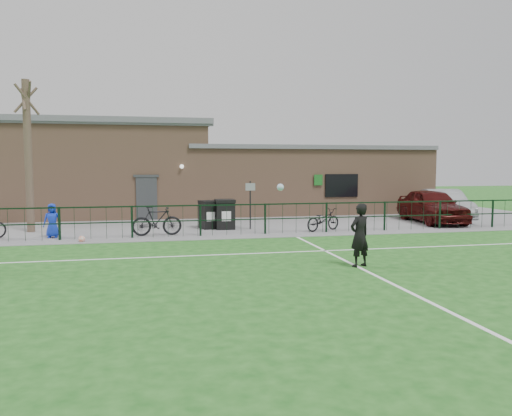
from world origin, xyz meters
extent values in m
plane|color=#1B5318|center=(0.00, 0.00, 0.00)|extent=(90.00, 90.00, 0.00)
cube|color=slate|center=(0.00, 13.50, 0.01)|extent=(34.00, 13.00, 0.02)
cube|color=white|center=(0.00, 7.80, 0.00)|extent=(28.00, 0.10, 0.01)
cube|color=white|center=(0.00, 4.00, 0.00)|extent=(28.00, 0.10, 0.01)
cube|color=white|center=(2.00, 0.00, 0.00)|extent=(0.10, 16.00, 0.01)
cube|color=black|center=(0.00, 8.00, 0.60)|extent=(28.00, 0.10, 1.20)
cylinder|color=#4D3B2E|center=(-8.00, 10.50, 3.00)|extent=(0.30, 0.30, 6.00)
cube|color=black|center=(-0.91, 10.10, 0.56)|extent=(0.89, 0.96, 1.08)
cube|color=black|center=(-0.30, 9.83, 0.59)|extent=(0.77, 0.87, 1.14)
cylinder|color=black|center=(0.71, 9.50, 1.02)|extent=(0.07, 0.07, 2.00)
imported|color=#3F0C0B|center=(9.41, 10.12, 0.80)|extent=(2.27, 4.74, 1.56)
imported|color=#999CA0|center=(10.70, 11.14, 0.75)|extent=(2.51, 4.69, 1.47)
imported|color=black|center=(-3.10, 8.41, 0.58)|extent=(1.88, 0.61, 1.11)
imported|color=black|center=(3.49, 8.38, 0.47)|extent=(1.82, 1.27, 0.91)
imported|color=#1432C3|center=(-6.87, 8.67, 0.65)|extent=(0.62, 0.40, 1.26)
imported|color=black|center=(2.05, 1.51, 0.84)|extent=(0.71, 0.59, 1.68)
sphere|color=white|center=(0.67, 4.47, 1.99)|extent=(0.22, 0.22, 0.22)
sphere|color=white|center=(-5.69, 7.40, 0.11)|extent=(0.23, 0.23, 0.23)
cube|color=#A67B5D|center=(0.00, 16.50, 1.75)|extent=(24.00, 5.00, 3.50)
cube|color=#A67B5D|center=(-6.24, 16.50, 4.10)|extent=(11.52, 5.00, 1.20)
cube|color=#5B5D62|center=(-6.24, 16.50, 4.82)|extent=(12.02, 5.40, 0.28)
cube|color=#5B5D62|center=(5.28, 16.50, 3.60)|extent=(13.44, 5.30, 0.22)
cube|color=#383A3D|center=(-3.50, 13.97, 1.05)|extent=(1.00, 0.08, 2.10)
cube|color=black|center=(6.50, 13.97, 1.60)|extent=(1.80, 0.08, 1.20)
cube|color=#19661E|center=(5.20, 13.92, 1.90)|extent=(0.45, 0.04, 0.55)
camera|label=1|loc=(-3.34, -10.65, 2.70)|focal=35.00mm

